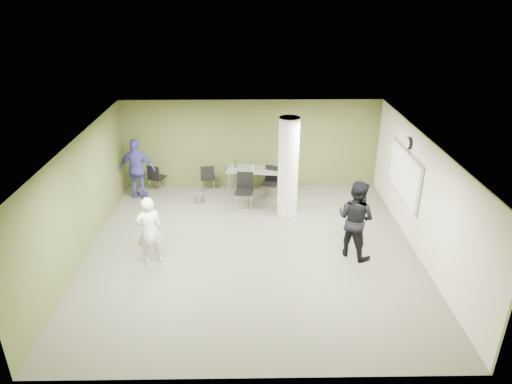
{
  "coord_description": "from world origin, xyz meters",
  "views": [
    {
      "loc": [
        -0.06,
        -9.6,
        5.99
      ],
      "look_at": [
        0.1,
        1.0,
        1.12
      ],
      "focal_mm": 32.0,
      "sensor_mm": 36.0,
      "label": 1
    }
  ],
  "objects_px": {
    "folding_table": "(254,170)",
    "chair_back_left": "(156,176)",
    "woman_white": "(150,231)",
    "man_black": "(356,219)",
    "man_blue": "(138,169)"
  },
  "relations": [
    {
      "from": "chair_back_left",
      "to": "man_black",
      "type": "height_order",
      "value": "man_black"
    },
    {
      "from": "woman_white",
      "to": "man_black",
      "type": "distance_m",
      "value": 4.78
    },
    {
      "from": "chair_back_left",
      "to": "man_blue",
      "type": "xyz_separation_m",
      "value": [
        -0.41,
        -0.49,
        0.42
      ]
    },
    {
      "from": "woman_white",
      "to": "man_blue",
      "type": "height_order",
      "value": "man_blue"
    },
    {
      "from": "folding_table",
      "to": "chair_back_left",
      "type": "bearing_deg",
      "value": -175.93
    },
    {
      "from": "folding_table",
      "to": "man_blue",
      "type": "height_order",
      "value": "man_blue"
    },
    {
      "from": "folding_table",
      "to": "chair_back_left",
      "type": "distance_m",
      "value": 3.09
    },
    {
      "from": "chair_back_left",
      "to": "woman_white",
      "type": "bearing_deg",
      "value": 121.68
    },
    {
      "from": "chair_back_left",
      "to": "man_blue",
      "type": "distance_m",
      "value": 0.76
    },
    {
      "from": "folding_table",
      "to": "woman_white",
      "type": "height_order",
      "value": "woman_white"
    },
    {
      "from": "man_black",
      "to": "chair_back_left",
      "type": "bearing_deg",
      "value": 8.07
    },
    {
      "from": "chair_back_left",
      "to": "man_black",
      "type": "xyz_separation_m",
      "value": [
        5.41,
        -3.78,
        0.45
      ]
    },
    {
      "from": "woman_white",
      "to": "folding_table",
      "type": "bearing_deg",
      "value": -141.16
    },
    {
      "from": "man_blue",
      "to": "folding_table",
      "type": "bearing_deg",
      "value": -167.56
    },
    {
      "from": "chair_back_left",
      "to": "man_black",
      "type": "distance_m",
      "value": 6.62
    }
  ]
}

